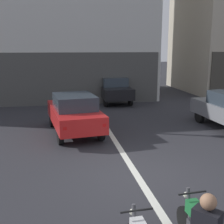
% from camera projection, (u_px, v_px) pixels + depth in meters
% --- Properties ---
extents(ground_plane, '(120.00, 120.00, 0.00)m').
position_uv_depth(ground_plane, '(137.00, 175.00, 8.16)').
color(ground_plane, '#2B2B30').
extents(lane_centre_line, '(0.20, 18.00, 0.01)m').
position_uv_depth(lane_centre_line, '(103.00, 122.00, 13.91)').
color(lane_centre_line, silver).
rests_on(lane_centre_line, ground).
extents(building_mid_block, '(10.25, 8.10, 13.62)m').
position_uv_depth(building_mid_block, '(75.00, 0.00, 20.64)').
color(building_mid_block, silver).
rests_on(building_mid_block, ground).
extents(car_red_crossing_near, '(2.25, 4.29, 1.64)m').
position_uv_depth(car_red_crossing_near, '(74.00, 112.00, 11.97)').
color(car_red_crossing_near, black).
rests_on(car_red_crossing_near, ground).
extents(car_black_down_street, '(1.77, 4.11, 1.64)m').
position_uv_depth(car_black_down_street, '(114.00, 89.00, 18.80)').
color(car_black_down_street, black).
rests_on(car_black_down_street, ground).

